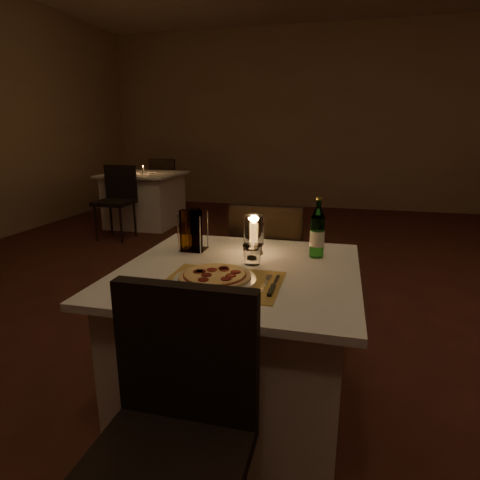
% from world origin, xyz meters
% --- Properties ---
extents(floor, '(8.00, 10.00, 0.02)m').
position_xyz_m(floor, '(0.00, 0.00, -0.01)').
color(floor, '#4D2018').
rests_on(floor, ground).
extents(wall_back, '(8.00, 0.02, 3.00)m').
position_xyz_m(wall_back, '(0.00, 5.01, 1.50)').
color(wall_back, '#987858').
rests_on(wall_back, ground).
extents(main_table, '(1.00, 1.00, 0.74)m').
position_xyz_m(main_table, '(-0.28, -0.62, 0.37)').
color(main_table, silver).
rests_on(main_table, ground).
extents(chair_near, '(0.42, 0.42, 0.90)m').
position_xyz_m(chair_near, '(-0.28, -1.33, 0.55)').
color(chair_near, black).
rests_on(chair_near, ground).
extents(chair_far, '(0.42, 0.42, 0.90)m').
position_xyz_m(chair_far, '(-0.28, 0.10, 0.55)').
color(chair_far, black).
rests_on(chair_far, ground).
extents(placemat, '(0.45, 0.34, 0.00)m').
position_xyz_m(placemat, '(-0.30, -0.80, 0.74)').
color(placemat, '#B8903F').
rests_on(placemat, main_table).
extents(plate, '(0.32, 0.32, 0.01)m').
position_xyz_m(plate, '(-0.33, -0.80, 0.75)').
color(plate, white).
rests_on(plate, placemat).
extents(pizza, '(0.28, 0.28, 0.02)m').
position_xyz_m(pizza, '(-0.33, -0.80, 0.77)').
color(pizza, '#D8B77F').
rests_on(pizza, plate).
extents(fork, '(0.02, 0.18, 0.00)m').
position_xyz_m(fork, '(-0.13, -0.76, 0.75)').
color(fork, silver).
rests_on(fork, placemat).
extents(knife, '(0.02, 0.22, 0.01)m').
position_xyz_m(knife, '(-0.10, -0.82, 0.75)').
color(knife, black).
rests_on(knife, placemat).
extents(tumbler, '(0.09, 0.09, 0.09)m').
position_xyz_m(tumbler, '(-0.24, -0.55, 0.78)').
color(tumbler, white).
rests_on(tumbler, main_table).
extents(water_bottle, '(0.07, 0.07, 0.28)m').
position_xyz_m(water_bottle, '(0.03, -0.37, 0.85)').
color(water_bottle, '#5CAC5E').
rests_on(water_bottle, main_table).
extents(hurricane_candle, '(0.10, 0.10, 0.18)m').
position_xyz_m(hurricane_candle, '(-0.26, -0.39, 0.85)').
color(hurricane_candle, white).
rests_on(hurricane_candle, main_table).
extents(cruet_caddy, '(0.12, 0.12, 0.21)m').
position_xyz_m(cruet_caddy, '(-0.56, -0.42, 0.84)').
color(cruet_caddy, white).
rests_on(cruet_caddy, main_table).
extents(neighbor_table_left, '(1.00, 1.00, 0.74)m').
position_xyz_m(neighbor_table_left, '(-2.57, 2.98, 0.37)').
color(neighbor_table_left, silver).
rests_on(neighbor_table_left, ground).
extents(neighbor_chair_la, '(0.42, 0.42, 0.90)m').
position_xyz_m(neighbor_chair_la, '(-2.57, 2.26, 0.55)').
color(neighbor_chair_la, black).
rests_on(neighbor_chair_la, ground).
extents(neighbor_chair_lb, '(0.42, 0.42, 0.90)m').
position_xyz_m(neighbor_chair_lb, '(-2.57, 3.69, 0.55)').
color(neighbor_chair_lb, black).
rests_on(neighbor_chair_lb, ground).
extents(neighbor_candle_left, '(0.03, 0.03, 0.11)m').
position_xyz_m(neighbor_candle_left, '(-2.57, 2.98, 0.79)').
color(neighbor_candle_left, white).
rests_on(neighbor_candle_left, neighbor_table_left).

